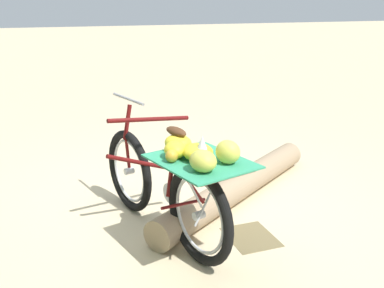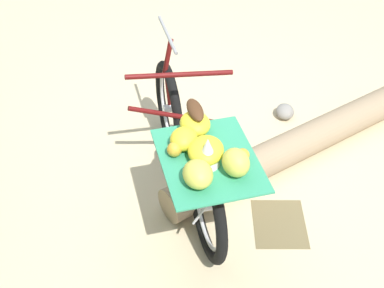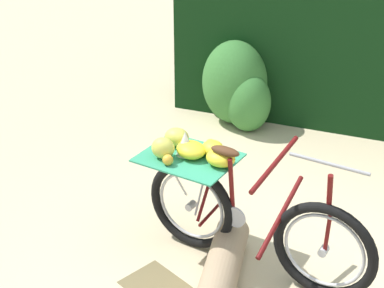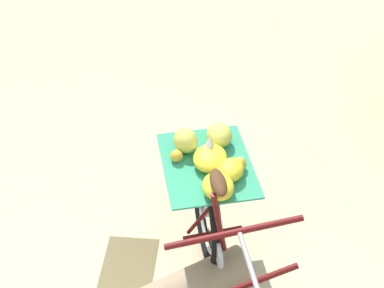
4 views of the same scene
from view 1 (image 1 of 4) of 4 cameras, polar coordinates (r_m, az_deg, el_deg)
ground_plane at (r=3.98m, az=-6.04°, el=-9.31°), size 60.00×60.00×0.00m
bicycle at (r=3.42m, az=-2.87°, el=-4.55°), size 1.79×0.88×1.03m
fallen_log at (r=4.29m, az=5.75°, el=-5.38°), size 1.52×2.10×0.26m
path_stone at (r=4.74m, az=2.79°, el=-3.92°), size 0.18×0.15×0.11m
leaf_litter_patch at (r=3.71m, az=7.42°, el=-11.53°), size 0.44×0.36×0.01m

